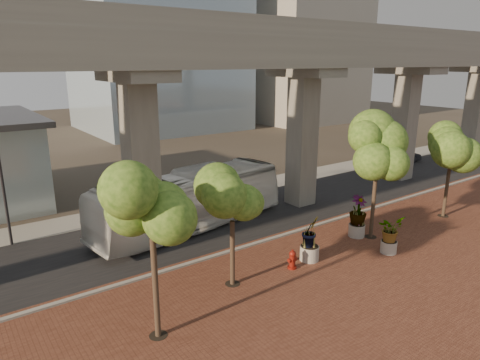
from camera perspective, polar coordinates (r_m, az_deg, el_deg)
ground at (r=26.50m, az=1.42°, el=-6.65°), size 160.00×160.00×0.00m
brick_plaza at (r=21.28m, az=14.85°, el=-12.98°), size 70.00×13.00×0.06m
asphalt_road at (r=28.00m, az=-1.05°, el=-5.36°), size 90.00×8.00×0.04m
curb_strip at (r=25.03m, az=4.20°, el=-7.87°), size 70.00×0.25×0.16m
far_sidewalk at (r=32.43m, az=-6.59°, el=-2.50°), size 90.00×3.00×0.06m
transit_viaduct at (r=26.31m, az=-1.13°, el=9.60°), size 72.00×5.60×12.40m
midrise_block at (r=76.69m, az=8.29°, el=16.85°), size 18.00×16.00×24.00m
transit_bus at (r=26.28m, az=-6.57°, el=-2.78°), size 13.18×4.90×3.59m
parked_car at (r=46.79m, az=20.60°, el=3.03°), size 4.41×2.57×1.37m
fire_hydrant at (r=21.69m, az=7.00°, el=-10.46°), size 0.50×0.45×1.00m
planter_front at (r=24.22m, az=19.40°, el=-6.38°), size 1.90×1.90×2.09m
planter_right at (r=25.81m, az=15.46°, el=-4.14°), size 2.32×2.32×2.48m
planter_left at (r=22.26m, az=9.35°, el=-7.07°), size 2.19×2.19×2.41m
street_tree_far_west at (r=15.05m, az=-11.81°, el=-3.60°), size 3.98×3.98×6.92m
street_tree_near_west at (r=18.73m, az=-1.06°, el=-2.61°), size 3.50×3.50×5.72m
street_tree_near_east at (r=25.02m, az=17.90°, el=3.44°), size 4.17×4.17×6.94m
street_tree_far_east at (r=30.56m, az=26.40°, el=3.55°), size 3.55×3.55×6.09m
streetlamp_east at (r=35.58m, az=8.53°, el=6.52°), size 0.39×1.13×7.77m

